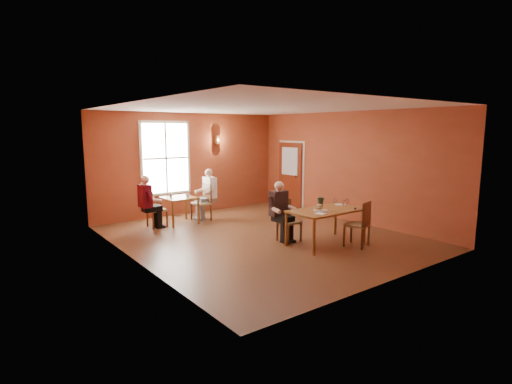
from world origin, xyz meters
TOP-DOWN VIEW (x-y plane):
  - ground at (0.00, 0.00)m, footprint 6.00×7.00m
  - wall_back at (0.00, 3.50)m, footprint 6.00×0.04m
  - wall_front at (0.00, -3.50)m, footprint 6.00×0.04m
  - wall_left at (-3.00, 0.00)m, footprint 0.04×7.00m
  - wall_right at (3.00, 0.00)m, footprint 0.04×7.00m
  - ceiling at (0.00, 0.00)m, footprint 6.00×7.00m
  - window at (-0.80, 3.45)m, footprint 1.36×0.10m
  - door at (2.94, 2.30)m, footprint 0.12×1.04m
  - wall_sconce at (0.90, 3.40)m, footprint 0.16×0.16m
  - main_table at (0.79, -1.32)m, footprint 1.66×0.93m
  - chair_diner_main at (0.29, -0.67)m, footprint 0.42×0.42m
  - diner_main at (0.29, -0.70)m, footprint 0.52×0.52m
  - chair_empty at (1.21, -1.83)m, footprint 0.56×0.56m
  - plate_food at (0.57, -1.35)m, footprint 0.35×0.35m
  - sandwich at (0.61, -1.27)m, footprint 0.10×0.09m
  - goblet_a at (1.22, -1.18)m, footprint 0.09×0.09m
  - goblet_b at (1.37, -1.41)m, footprint 0.10×0.10m
  - goblet_c at (1.13, -1.53)m, footprint 0.10×0.10m
  - menu_stand at (0.91, -1.03)m, footprint 0.13×0.07m
  - knife at (0.72, -1.58)m, footprint 0.22×0.02m
  - napkin at (0.37, -1.54)m, footprint 0.21×0.21m
  - side_plate at (1.45, -1.10)m, footprint 0.22×0.22m
  - sunglasses at (1.37, -1.64)m, footprint 0.14×0.11m
  - second_table at (-0.91, 2.42)m, footprint 0.81×0.81m
  - chair_diner_white at (-0.26, 2.42)m, footprint 0.44×0.44m
  - diner_white at (-0.23, 2.42)m, footprint 0.55×0.55m
  - chair_diner_maroon at (-1.56, 2.42)m, footprint 0.42×0.42m
  - diner_maroon at (-1.59, 2.42)m, footprint 0.53×0.53m
  - cup_a at (-0.72, 2.30)m, footprint 0.15×0.15m
  - cup_b at (-1.10, 2.55)m, footprint 0.12×0.12m

SIDE VIEW (x-z plane):
  - ground at x=0.00m, z-range -0.01..0.01m
  - second_table at x=-0.91m, z-range 0.00..0.72m
  - main_table at x=0.79m, z-range 0.00..0.78m
  - chair_diner_main at x=0.29m, z-range 0.00..0.94m
  - chair_diner_maroon at x=-1.56m, z-range 0.00..0.95m
  - chair_empty at x=1.21m, z-range 0.00..1.00m
  - chair_diner_white at x=-0.26m, z-range 0.00..1.00m
  - diner_main at x=0.29m, z-range 0.00..1.31m
  - diner_maroon at x=-1.59m, z-range 0.00..1.33m
  - diner_white at x=-0.23m, z-range 0.00..1.37m
  - cup_a at x=-0.72m, z-range 0.72..0.81m
  - cup_b at x=-1.10m, z-range 0.72..0.82m
  - knife at x=0.72m, z-range 0.78..0.78m
  - napkin at x=0.37m, z-range 0.78..0.78m
  - side_plate at x=1.45m, z-range 0.78..0.79m
  - sunglasses at x=1.37m, z-range 0.78..0.79m
  - plate_food at x=0.57m, z-range 0.78..0.81m
  - sandwich at x=0.61m, z-range 0.78..0.89m
  - goblet_a at x=1.22m, z-range 0.78..0.97m
  - goblet_b at x=1.37m, z-range 0.78..0.98m
  - goblet_c at x=1.13m, z-range 0.78..0.98m
  - menu_stand at x=0.91m, z-range 0.78..0.99m
  - door at x=2.94m, z-range 0.00..2.10m
  - wall_back at x=0.00m, z-range 0.00..3.00m
  - wall_front at x=0.00m, z-range 0.00..3.00m
  - wall_left at x=-3.00m, z-range 0.00..3.00m
  - wall_right at x=3.00m, z-range 0.00..3.00m
  - window at x=-0.80m, z-range 0.72..2.68m
  - wall_sconce at x=0.90m, z-range 2.06..2.34m
  - ceiling at x=0.00m, z-range 2.98..3.02m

